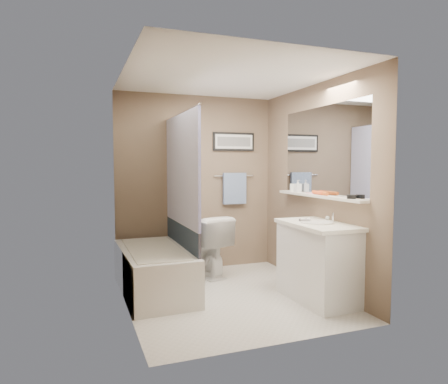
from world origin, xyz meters
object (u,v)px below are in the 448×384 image
object	(u,v)px
bathtub	(154,271)
hair_brush_back	(318,193)
vanity	(318,264)
candle_bowl_near	(351,197)
toilet	(205,245)
soap_bottle	(298,186)
hair_brush_front	(323,193)
glass_jar	(293,188)

from	to	relation	value
bathtub	hair_brush_back	size ratio (longest dim) A/B	6.82
vanity	candle_bowl_near	xyz separation A→B (m)	(0.19, -0.29, 0.73)
toilet	vanity	xyz separation A→B (m)	(0.84, -1.35, 0.00)
candle_bowl_near	bathtub	bearing A→B (deg)	146.83
toilet	soap_bottle	xyz separation A→B (m)	(1.03, -0.60, 0.79)
hair_brush_back	bathtub	bearing A→B (deg)	162.15
bathtub	hair_brush_front	xyz separation A→B (m)	(1.79, -0.67, 0.89)
candle_bowl_near	soap_bottle	world-z (taller)	soap_bottle
hair_brush_back	soap_bottle	world-z (taller)	soap_bottle
glass_jar	soap_bottle	world-z (taller)	soap_bottle
candle_bowl_near	hair_brush_back	xyz separation A→B (m)	(0.00, 0.59, 0.00)
hair_brush_front	hair_brush_back	xyz separation A→B (m)	(0.00, 0.09, 0.00)
toilet	glass_jar	bearing A→B (deg)	140.60
toilet	hair_brush_back	bearing A→B (deg)	120.43
toilet	soap_bottle	bearing A→B (deg)	135.48
bathtub	candle_bowl_near	bearing A→B (deg)	-34.81
hair_brush_front	soap_bottle	bearing A→B (deg)	90.00
glass_jar	soap_bottle	xyz separation A→B (m)	(0.00, -0.12, 0.03)
toilet	hair_brush_front	distance (m)	1.70
candle_bowl_near	soap_bottle	bearing A→B (deg)	90.00
candle_bowl_near	glass_jar	bearing A→B (deg)	90.00
vanity	soap_bottle	bearing A→B (deg)	73.88
toilet	glass_jar	distance (m)	1.37
toilet	vanity	bearing A→B (deg)	107.92
toilet	hair_brush_front	bearing A→B (deg)	118.02
bathtub	soap_bottle	xyz separation A→B (m)	(1.79, -0.13, 0.94)
bathtub	candle_bowl_near	size ratio (longest dim) A/B	16.67
glass_jar	bathtub	bearing A→B (deg)	179.51
toilet	hair_brush_front	world-z (taller)	hair_brush_front
bathtub	hair_brush_back	xyz separation A→B (m)	(1.79, -0.57, 0.89)
vanity	hair_brush_back	world-z (taller)	hair_brush_back
candle_bowl_near	hair_brush_back	bearing A→B (deg)	90.00
vanity	candle_bowl_near	size ratio (longest dim) A/B	10.00
toilet	soap_bottle	size ratio (longest dim) A/B	5.29
bathtub	hair_brush_front	size ratio (longest dim) A/B	6.82
hair_brush_front	glass_jar	distance (m)	0.65
soap_bottle	bathtub	bearing A→B (deg)	175.74
toilet	bathtub	bearing A→B (deg)	17.80
hair_brush_front	glass_jar	bearing A→B (deg)	90.00
hair_brush_back	glass_jar	size ratio (longest dim) A/B	2.20
bathtub	soap_bottle	world-z (taller)	soap_bottle
bathtub	soap_bottle	bearing A→B (deg)	-5.91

